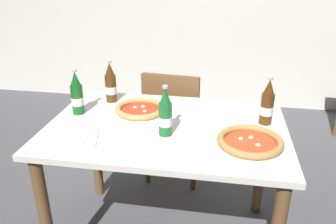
{
  "coord_description": "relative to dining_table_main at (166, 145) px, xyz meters",
  "views": [
    {
      "loc": [
        0.26,
        -1.5,
        1.51
      ],
      "look_at": [
        0.0,
        0.05,
        0.8
      ],
      "focal_mm": 35.98,
      "sensor_mm": 36.0,
      "label": 1
    }
  ],
  "objects": [
    {
      "name": "beer_bottle_center",
      "position": [
        -0.37,
        0.26,
        0.22
      ],
      "size": [
        0.07,
        0.07,
        0.25
      ],
      "color": "#512D0F",
      "rests_on": "dining_table_main"
    },
    {
      "name": "dining_table_main",
      "position": [
        0.0,
        0.0,
        0.0
      ],
      "size": [
        1.2,
        0.8,
        0.75
      ],
      "color": "silver",
      "rests_on": "ground_plane"
    },
    {
      "name": "beer_bottle_extra",
      "position": [
        0.49,
        0.11,
        0.22
      ],
      "size": [
        0.07,
        0.07,
        0.25
      ],
      "color": "#512D0F",
      "rests_on": "dining_table_main"
    },
    {
      "name": "beer_bottle_left",
      "position": [
        0.01,
        -0.1,
        0.22
      ],
      "size": [
        0.07,
        0.07,
        0.25
      ],
      "color": "#196B2D",
      "rests_on": "dining_table_main"
    },
    {
      "name": "napkin_with_cutlery",
      "position": [
        -0.33,
        -0.18,
        0.12
      ],
      "size": [
        0.2,
        0.2,
        0.01
      ],
      "color": "white",
      "rests_on": "dining_table_main"
    },
    {
      "name": "pizza_margherita_near",
      "position": [
        -0.16,
        0.12,
        0.14
      ],
      "size": [
        0.29,
        0.29,
        0.04
      ],
      "color": "white",
      "rests_on": "dining_table_main"
    },
    {
      "name": "chair_behind_table",
      "position": [
        -0.05,
        0.61,
        -0.15
      ],
      "size": [
        0.44,
        0.44,
        0.85
      ],
      "rotation": [
        0.0,
        0.0,
        3.05
      ],
      "color": "brown",
      "rests_on": "ground_plane"
    },
    {
      "name": "beer_bottle_right",
      "position": [
        -0.5,
        0.07,
        0.22
      ],
      "size": [
        0.07,
        0.07,
        0.25
      ],
      "color": "#14591E",
      "rests_on": "dining_table_main"
    },
    {
      "name": "pizza_marinara_far",
      "position": [
        0.4,
        -0.15,
        0.13
      ],
      "size": [
        0.32,
        0.32,
        0.04
      ],
      "color": "white",
      "rests_on": "dining_table_main"
    }
  ]
}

